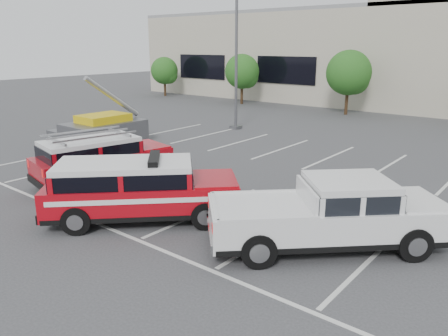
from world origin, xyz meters
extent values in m
plane|color=#3B3B3E|center=(0.00, 0.00, 0.00)|extent=(120.00, 120.00, 0.00)
cube|color=silver|center=(0.00, 4.50, 0.01)|extent=(23.00, 15.00, 0.01)
cylinder|color=#3F2B19|center=(-25.00, 22.00, 0.76)|extent=(0.24, 0.24, 1.51)
sphere|color=#154F17|center=(-25.00, 22.00, 2.60)|extent=(2.77, 2.77, 2.77)
sphere|color=#154F17|center=(-24.60, 22.20, 2.18)|extent=(1.85, 1.85, 1.85)
cylinder|color=#3F2B19|center=(-15.00, 22.00, 0.84)|extent=(0.24, 0.24, 1.67)
sphere|color=#154F17|center=(-15.00, 22.00, 2.88)|extent=(3.07, 3.07, 3.07)
sphere|color=#154F17|center=(-14.60, 22.20, 2.42)|extent=(2.05, 2.05, 2.05)
cylinder|color=#3F2B19|center=(-5.00, 22.00, 0.92)|extent=(0.24, 0.24, 1.84)
sphere|color=#154F17|center=(-5.00, 22.00, 3.16)|extent=(3.37, 3.37, 3.37)
sphere|color=#154F17|center=(-4.60, 22.20, 2.65)|extent=(2.24, 2.24, 2.24)
cube|color=#59595E|center=(-8.00, 12.00, 0.10)|extent=(0.60, 0.60, 0.20)
cylinder|color=#59595E|center=(-8.00, 12.00, 5.00)|extent=(0.18, 0.18, 10.00)
cube|color=#A10711|center=(-1.04, -1.70, 0.79)|extent=(5.50, 5.48, 0.87)
cube|color=black|center=(-1.41, -2.07, 1.45)|extent=(4.21, 4.19, 0.46)
cube|color=silver|center=(-1.41, -2.07, 1.76)|extent=(4.12, 4.11, 0.17)
cube|color=black|center=(-0.78, -1.44, 1.93)|extent=(1.28, 1.29, 0.16)
cube|color=silver|center=(4.16, 0.05, 0.80)|extent=(5.84, 5.74, 0.88)
cube|color=black|center=(4.56, 0.43, 1.47)|extent=(2.89, 2.88, 0.46)
cube|color=silver|center=(4.56, 0.43, 1.78)|extent=(2.83, 2.82, 0.17)
cube|color=#A10711|center=(-5.15, -0.14, 0.76)|extent=(2.99, 5.41, 0.84)
cube|color=black|center=(-5.25, -0.63, 1.40)|extent=(2.51, 3.81, 0.44)
cube|color=silver|center=(-5.25, -0.63, 1.70)|extent=(2.46, 3.73, 0.16)
cube|color=#A5A5A8|center=(-5.25, -0.63, 1.98)|extent=(2.50, 3.48, 0.06)
cube|color=#59595E|center=(-10.69, 3.93, 0.62)|extent=(2.54, 4.09, 1.24)
cube|color=gold|center=(-10.69, 3.93, 1.41)|extent=(1.84, 2.51, 0.45)
cylinder|color=#A5A5A8|center=(-10.68, 4.61, 2.48)|extent=(0.32, 3.29, 2.42)
cube|color=#59595E|center=(-12.51, 2.61, 0.39)|extent=(1.15, 1.37, 0.79)
camera|label=1|loc=(8.77, -9.91, 5.20)|focal=35.00mm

